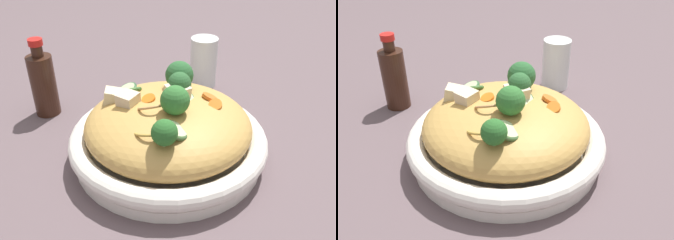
% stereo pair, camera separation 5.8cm
% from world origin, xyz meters
% --- Properties ---
extents(ground_plane, '(3.00, 3.00, 0.00)m').
position_xyz_m(ground_plane, '(0.00, 0.00, 0.00)').
color(ground_plane, '#5D4C50').
extents(serving_bowl, '(0.32, 0.32, 0.05)m').
position_xyz_m(serving_bowl, '(0.00, 0.00, 0.03)').
color(serving_bowl, white).
rests_on(serving_bowl, ground_plane).
extents(noodle_heap, '(0.27, 0.27, 0.10)m').
position_xyz_m(noodle_heap, '(0.00, 0.00, 0.06)').
color(noodle_heap, tan).
rests_on(noodle_heap, serving_bowl).
extents(broccoli_florets, '(0.07, 0.20, 0.07)m').
position_xyz_m(broccoli_florets, '(-0.01, -0.00, 0.12)').
color(broccoli_florets, '#9BB771').
rests_on(broccoli_florets, serving_bowl).
extents(carrot_coins, '(0.13, 0.08, 0.02)m').
position_xyz_m(carrot_coins, '(-0.04, -0.02, 0.10)').
color(carrot_coins, orange).
rests_on(carrot_coins, serving_bowl).
extents(zucchini_slices, '(0.17, 0.16, 0.03)m').
position_xyz_m(zucchini_slices, '(0.01, 0.00, 0.10)').
color(zucchini_slices, beige).
rests_on(zucchini_slices, serving_bowl).
extents(chicken_chunks, '(0.15, 0.08, 0.04)m').
position_xyz_m(chicken_chunks, '(0.04, -0.00, 0.10)').
color(chicken_chunks, beige).
rests_on(chicken_chunks, serving_bowl).
extents(soy_sauce_bottle, '(0.05, 0.05, 0.15)m').
position_xyz_m(soy_sauce_bottle, '(0.27, -0.06, 0.06)').
color(soy_sauce_bottle, '#381E14').
rests_on(soy_sauce_bottle, ground_plane).
extents(drinking_glass, '(0.06, 0.06, 0.11)m').
position_xyz_m(drinking_glass, '(0.01, -0.28, 0.05)').
color(drinking_glass, silver).
rests_on(drinking_glass, ground_plane).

